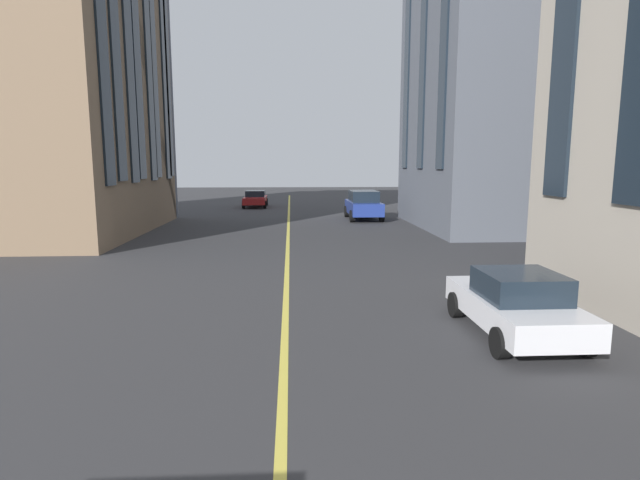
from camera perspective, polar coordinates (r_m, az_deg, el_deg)
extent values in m
cube|color=#D8C64C|center=(18.06, -3.77, -2.91)|extent=(80.00, 0.16, 0.01)
cube|color=navy|center=(32.93, 4.97, 3.71)|extent=(4.70, 1.95, 0.80)
cube|color=#19232D|center=(32.87, 4.99, 5.01)|extent=(2.58, 1.72, 0.70)
cylinder|color=black|center=(34.38, 3.04, 3.27)|extent=(0.76, 0.27, 0.76)
cylinder|color=black|center=(34.63, 6.13, 3.27)|extent=(0.76, 0.27, 0.76)
cylinder|color=black|center=(31.31, 3.67, 2.73)|extent=(0.76, 0.27, 0.76)
cylinder|color=black|center=(31.59, 7.05, 2.73)|extent=(0.76, 0.27, 0.76)
cube|color=#B21E1E|center=(42.60, -7.37, 4.55)|extent=(4.40, 1.80, 0.55)
cube|color=#19232D|center=(42.78, -7.36, 5.27)|extent=(1.85, 1.58, 0.50)
cylinder|color=black|center=(41.12, -6.30, 4.04)|extent=(0.64, 0.22, 0.64)
cylinder|color=black|center=(41.25, -8.70, 4.01)|extent=(0.64, 0.22, 0.64)
cylinder|color=black|center=(44.01, -6.11, 4.35)|extent=(0.64, 0.22, 0.64)
cylinder|color=black|center=(44.13, -8.35, 4.32)|extent=(0.64, 0.22, 0.64)
cube|color=silver|center=(11.55, 21.25, -7.27)|extent=(3.90, 1.75, 0.55)
cube|color=#19232D|center=(11.24, 21.82, -4.83)|extent=(1.64, 1.54, 0.55)
cylinder|color=black|center=(12.46, 15.17, -7.12)|extent=(0.60, 0.21, 0.60)
cylinder|color=black|center=(13.09, 22.21, -6.72)|extent=(0.60, 0.21, 0.60)
cylinder|color=black|center=(10.18, 19.82, -10.96)|extent=(0.60, 0.21, 0.60)
cylinder|color=black|center=(10.93, 28.08, -10.12)|extent=(0.60, 0.21, 0.60)
cube|color=#565B66|center=(31.59, -29.26, 19.58)|extent=(12.58, 10.55, 20.33)
cube|color=#19232D|center=(25.52, -22.56, 23.85)|extent=(1.10, 0.10, 15.45)
cube|color=#19232D|center=(28.42, -20.33, 22.32)|extent=(1.10, 0.10, 15.45)
cube|color=#19232D|center=(31.38, -18.56, 21.05)|extent=(1.10, 0.10, 15.45)
cube|color=#19232D|center=(34.36, -17.11, 19.99)|extent=(1.10, 0.10, 15.45)
cube|color=#846B51|center=(31.10, -32.57, 18.56)|extent=(13.78, 13.34, 19.31)
cube|color=#19232D|center=(23.94, -23.81, 23.54)|extent=(1.10, 0.10, 14.68)
cube|color=#19232D|center=(27.11, -21.10, 21.83)|extent=(1.10, 0.10, 14.68)
cube|color=#19232D|center=(30.34, -19.01, 20.45)|extent=(1.10, 0.10, 14.68)
cube|color=#19232D|center=(33.61, -17.35, 19.32)|extent=(1.10, 0.10, 14.68)
cube|color=#565B66|center=(31.91, 21.32, 23.36)|extent=(11.48, 9.94, 24.01)
cube|color=#19232D|center=(34.04, 10.00, 23.66)|extent=(1.10, 0.10, 18.25)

